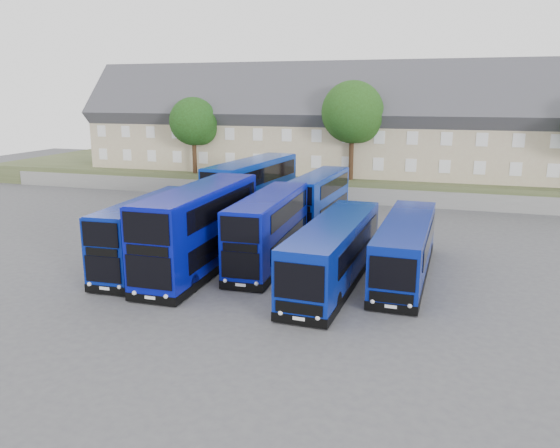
{
  "coord_description": "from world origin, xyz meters",
  "views": [
    {
      "loc": [
        10.7,
        -25.65,
        9.93
      ],
      "look_at": [
        1.2,
        5.26,
        2.2
      ],
      "focal_mm": 35.0,
      "sensor_mm": 36.0,
      "label": 1
    }
  ],
  "objects_px": {
    "tree_west": "(195,123)",
    "tree_mid": "(354,115)",
    "dd_front_left": "(149,235)",
    "dd_front_mid": "(200,230)",
    "coach_east_a": "(334,253)"
  },
  "relations": [
    {
      "from": "dd_front_left",
      "to": "tree_west",
      "type": "relative_size",
      "value": 1.32
    },
    {
      "from": "dd_front_left",
      "to": "tree_mid",
      "type": "xyz_separation_m",
      "value": [
        7.75,
        24.13,
        6.12
      ]
    },
    {
      "from": "dd_front_left",
      "to": "tree_mid",
      "type": "height_order",
      "value": "tree_mid"
    },
    {
      "from": "tree_mid",
      "to": "tree_west",
      "type": "bearing_deg",
      "value": -178.21
    },
    {
      "from": "dd_front_mid",
      "to": "tree_west",
      "type": "height_order",
      "value": "tree_west"
    },
    {
      "from": "dd_front_mid",
      "to": "tree_west",
      "type": "xyz_separation_m",
      "value": [
        -11.27,
        23.12,
        4.72
      ]
    },
    {
      "from": "dd_front_left",
      "to": "tree_mid",
      "type": "relative_size",
      "value": 1.1
    },
    {
      "from": "dd_front_mid",
      "to": "tree_west",
      "type": "bearing_deg",
      "value": 115.31
    },
    {
      "from": "coach_east_a",
      "to": "tree_mid",
      "type": "xyz_separation_m",
      "value": [
        -3.1,
        23.76,
        6.42
      ]
    },
    {
      "from": "coach_east_a",
      "to": "tree_mid",
      "type": "bearing_deg",
      "value": 99.97
    },
    {
      "from": "coach_east_a",
      "to": "dd_front_mid",
      "type": "bearing_deg",
      "value": -178.49
    },
    {
      "from": "dd_front_mid",
      "to": "dd_front_left",
      "type": "bearing_deg",
      "value": -171.05
    },
    {
      "from": "tree_west",
      "to": "tree_mid",
      "type": "bearing_deg",
      "value": 1.79
    },
    {
      "from": "dd_front_left",
      "to": "dd_front_mid",
      "type": "bearing_deg",
      "value": 6.96
    },
    {
      "from": "dd_front_left",
      "to": "tree_west",
      "type": "height_order",
      "value": "tree_west"
    }
  ]
}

